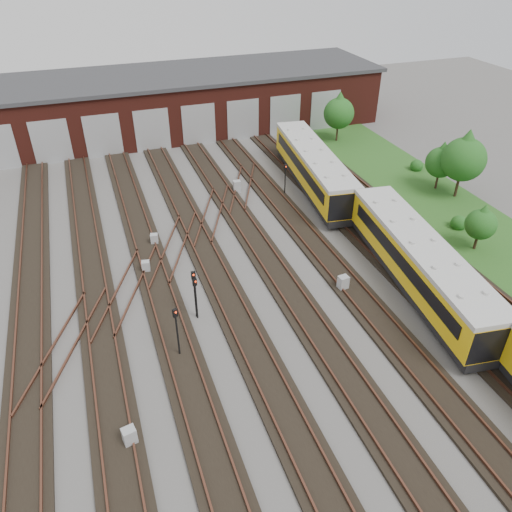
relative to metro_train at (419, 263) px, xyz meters
name	(u,v)px	position (x,y,z in m)	size (l,w,h in m)	color
ground	(300,367)	(-10.00, -4.03, -2.01)	(120.00, 120.00, 0.00)	#494744
track_network	(293,359)	(-10.17, -3.44, -1.90)	(30.40, 70.00, 0.33)	black
maintenance_shed	(160,103)	(-10.01, 35.95, 1.20)	(51.00, 12.50, 6.35)	#4B1A12
grass_verge	(465,223)	(9.00, 5.97, -1.98)	(8.00, 55.00, 0.05)	#204F1A
metro_train	(419,263)	(0.00, 0.00, 0.00)	(4.84, 48.06, 3.27)	black
signal_mast_0	(177,327)	(-16.02, -0.96, 0.13)	(0.29, 0.27, 3.37)	black
signal_mast_1	(196,293)	(-14.29, 1.87, -0.11)	(0.28, 0.27, 2.95)	black
signal_mast_2	(194,289)	(-14.31, 2.01, 0.15)	(0.27, 0.26, 3.38)	black
signal_mast_3	(285,176)	(-2.89, 15.57, -0.15)	(0.25, 0.23, 2.88)	black
relay_cabinet_0	(130,437)	(-19.39, -5.79, -1.50)	(0.61, 0.51, 1.02)	#9C9FA1
relay_cabinet_1	(154,239)	(-15.28, 11.15, -1.56)	(0.54, 0.45, 0.90)	#9C9FA1
relay_cabinet_2	(146,267)	(-16.46, 7.75, -1.55)	(0.54, 0.45, 0.90)	#9C9FA1
relay_cabinet_3	(237,186)	(-6.72, 17.56, -1.47)	(0.64, 0.54, 1.07)	#9C9FA1
relay_cabinet_4	(343,283)	(-4.57, 1.42, -1.48)	(0.63, 0.53, 1.06)	#9C9FA1
tree_0	(339,110)	(7.62, 25.96, 1.50)	(3.29, 3.29, 5.45)	#322116
tree_1	(442,159)	(10.58, 12.10, 0.89)	(2.72, 2.72, 4.51)	#322116
tree_2	(465,154)	(11.21, 10.16, 1.97)	(3.73, 3.73, 6.18)	#322116
tree_3	(482,221)	(7.01, 2.56, 0.38)	(2.24, 2.24, 3.72)	#322116
bush_1	(459,221)	(7.87, 5.52, -1.38)	(1.25, 1.25, 1.25)	#174915
bush_2	(417,164)	(11.33, 16.20, -1.38)	(1.25, 1.25, 1.25)	#174915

